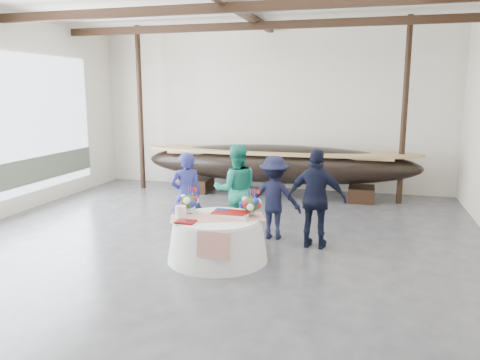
# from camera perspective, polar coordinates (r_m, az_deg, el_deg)

# --- Properties ---
(floor) EXTENTS (10.00, 12.00, 0.01)m
(floor) POSITION_cam_1_polar(r_m,az_deg,el_deg) (8.05, -5.13, -9.27)
(floor) COLOR #3D3D42
(floor) RESTS_ON ground
(wall_back) EXTENTS (10.00, 0.02, 4.50)m
(wall_back) POSITION_cam_1_polar(r_m,az_deg,el_deg) (13.36, 3.78, 8.62)
(wall_back) COLOR silver
(wall_back) RESTS_ON ground
(pavilion_structure) EXTENTS (9.80, 11.76, 4.50)m
(pavilion_structure) POSITION_cam_1_polar(r_m,az_deg,el_deg) (8.44, -3.52, 19.27)
(pavilion_structure) COLOR black
(pavilion_structure) RESTS_ON ground
(longboat_display) EXTENTS (7.29, 1.46, 1.37)m
(longboat_display) POSITION_cam_1_polar(r_m,az_deg,el_deg) (12.35, 4.53, 2.00)
(longboat_display) COLOR black
(longboat_display) RESTS_ON ground
(banquet_table) EXTENTS (1.66, 1.66, 0.72)m
(banquet_table) POSITION_cam_1_polar(r_m,az_deg,el_deg) (7.80, -2.74, -7.14)
(banquet_table) COLOR silver
(banquet_table) RESTS_ON ground
(tabletop_items) EXTENTS (1.63, 1.08, 0.40)m
(tabletop_items) POSITION_cam_1_polar(r_m,az_deg,el_deg) (7.80, -2.85, -3.25)
(tabletop_items) COLOR red
(tabletop_items) RESTS_ON banquet_table
(guest_woman_blue) EXTENTS (0.71, 0.66, 1.63)m
(guest_woman_blue) POSITION_cam_1_polar(r_m,az_deg,el_deg) (8.93, -6.57, -1.82)
(guest_woman_blue) COLOR navy
(guest_woman_blue) RESTS_ON ground
(guest_woman_teal) EXTENTS (1.04, 0.93, 1.77)m
(guest_woman_teal) POSITION_cam_1_polar(r_m,az_deg,el_deg) (9.03, -0.48, -1.18)
(guest_woman_teal) COLOR #1C9274
(guest_woman_teal) RESTS_ON ground
(guest_man_left) EXTENTS (1.03, 0.61, 1.58)m
(guest_man_left) POSITION_cam_1_polar(r_m,az_deg,el_deg) (8.81, 4.17, -2.14)
(guest_man_left) COLOR black
(guest_man_left) RESTS_ON ground
(guest_man_right) EXTENTS (1.08, 0.53, 1.78)m
(guest_man_right) POSITION_cam_1_polar(r_m,az_deg,el_deg) (8.34, 9.31, -2.29)
(guest_man_right) COLOR black
(guest_man_right) RESTS_ON ground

